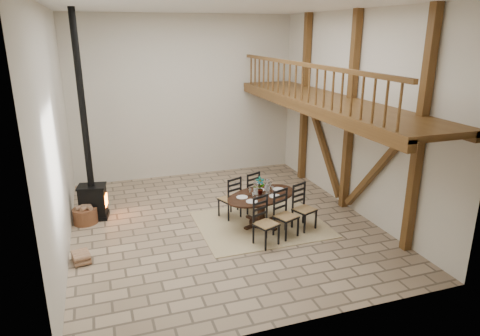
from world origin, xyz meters
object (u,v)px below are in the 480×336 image
object	(u,v)px
dining_table	(264,210)
log_stack	(81,257)
log_basket	(85,215)
wood_stove	(90,176)

from	to	relation	value
dining_table	log_stack	size ratio (longest dim) A/B	4.95
log_basket	dining_table	bearing A→B (deg)	-21.02
dining_table	log_basket	size ratio (longest dim) A/B	4.22
log_basket	log_stack	xyz separation A→B (m)	(-0.07, -1.95, -0.10)
dining_table	wood_stove	size ratio (longest dim) A/B	0.49
wood_stove	log_stack	distance (m)	2.44
wood_stove	log_stack	size ratio (longest dim) A/B	10.11
wood_stove	log_stack	bearing A→B (deg)	-87.82
wood_stove	log_basket	bearing A→B (deg)	-121.00
dining_table	wood_stove	world-z (taller)	wood_stove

